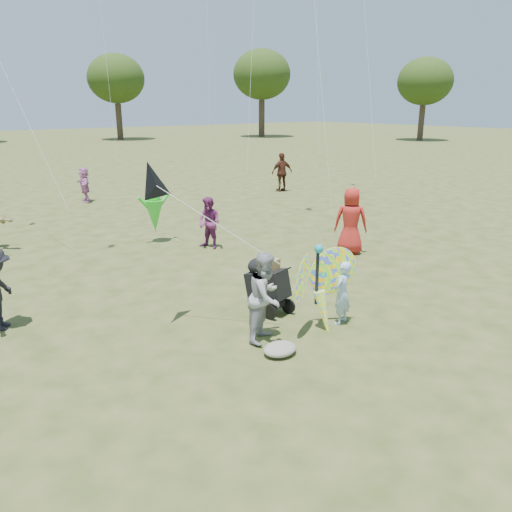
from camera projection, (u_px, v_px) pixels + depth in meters
The scene contains 12 objects.
ground at pixel (315, 330), 9.12m from camera, with size 160.00×160.00×0.00m, color #51592B.
child_girl at pixel (342, 293), 9.25m from camera, with size 0.44×0.29×1.21m, color #9DBADE.
adult_man at pixel (266, 297), 8.56m from camera, with size 0.77×0.60×1.59m, color #939499.
grey_bag at pixel (280, 349), 8.23m from camera, with size 0.59×0.48×0.19m, color gray.
crowd_a at pixel (351, 221), 13.58m from camera, with size 0.89×0.58×1.83m, color #A9211B.
crowd_e at pixel (209, 223), 14.10m from camera, with size 0.71×0.56×1.47m, color #6F255E.
crowd_h at pixel (282, 172), 23.32m from camera, with size 1.05×0.44×1.80m, color #472117.
crowd_j at pixel (84, 184), 20.93m from camera, with size 1.33×0.43×1.44m, color #B869A4.
jogging_stroller at pixel (266, 281), 9.84m from camera, with size 0.67×1.11×1.09m.
butterfly_kite at pixel (320, 287), 8.95m from camera, with size 1.74×0.75×1.81m.
delta_kite_rig at pixel (156, 186), 8.53m from camera, with size 2.01×1.80×1.77m.
alien_kite at pixel (154, 210), 14.65m from camera, with size 1.12×0.69×1.74m.
Camera 1 is at (-5.99, -5.88, 3.97)m, focal length 35.00 mm.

